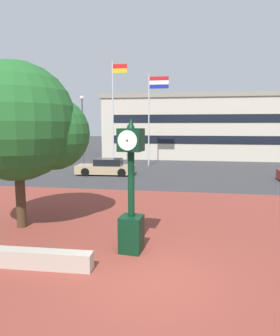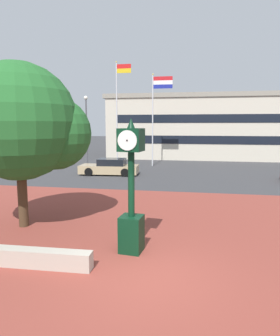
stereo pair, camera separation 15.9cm
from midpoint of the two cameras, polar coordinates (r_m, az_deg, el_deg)
The scene contains 10 objects.
ground_plane at distance 8.40m, azimuth 1.95°, elevation -19.67°, with size 200.00×200.00×0.00m, color #38383A.
plaza_brick_paving at distance 11.32m, azimuth 4.30°, elevation -12.17°, with size 44.00×14.41×0.01m, color brown.
planter_wall at distance 9.26m, azimuth -18.39°, elevation -15.65°, with size 3.20×0.40×0.50m, color #ADA393.
street_clock at distance 9.32m, azimuth -1.14°, elevation -5.11°, with size 0.75×0.80×4.10m.
plaza_tree at distance 12.32m, azimuth -20.04°, elevation 7.62°, with size 4.71×4.39×6.22m.
car_street_near at distance 24.39m, azimuth -5.47°, elevation 0.10°, with size 4.68×2.08×1.28m.
flagpole_primary at distance 30.07m, azimuth -3.98°, elevation 11.27°, with size 1.49×0.14×9.89m.
flagpole_secondary at distance 29.39m, azimuth 3.04°, elevation 10.70°, with size 1.91×0.14×8.66m.
civic_building at distance 41.27m, azimuth 16.01°, elevation 7.43°, with size 28.92×14.09×7.43m.
street_lamp_post at distance 28.59m, azimuth -9.80°, elevation 8.07°, with size 0.36×0.36×6.53m.
Camera 2 is at (1.11, -7.36, 3.90)m, focal length 32.71 mm.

